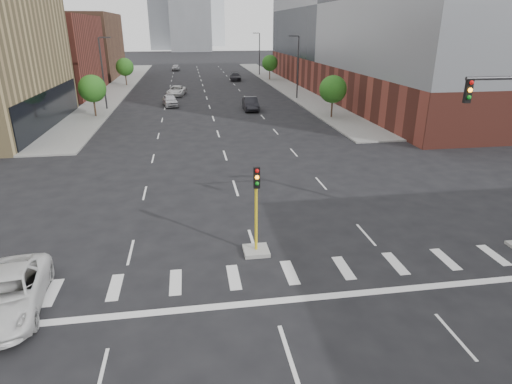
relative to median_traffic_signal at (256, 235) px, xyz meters
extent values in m
cube|color=gray|center=(-15.00, 65.03, -0.90)|extent=(5.00, 92.00, 0.15)
cube|color=gray|center=(15.00, 65.03, -0.90)|extent=(5.00, 92.00, 0.15)
cube|color=brown|center=(-27.50, 57.03, 5.03)|extent=(20.00, 22.00, 12.00)
cube|color=brown|center=(-27.50, 83.03, 5.53)|extent=(20.00, 24.00, 13.00)
cube|color=brown|center=(29.50, 51.03, 1.53)|extent=(24.00, 70.00, 5.00)
cube|color=slate|center=(29.50, 51.03, 12.53)|extent=(24.00, 70.00, 17.00)
cube|color=#999993|center=(0.00, 0.03, -0.87)|extent=(1.20, 1.20, 0.20)
cylinder|color=gold|center=(0.00, 0.03, 0.83)|extent=(0.14, 0.14, 3.20)
cube|color=black|center=(0.00, -0.15, 2.93)|extent=(0.28, 0.18, 1.00)
sphere|color=red|center=(0.00, -0.25, 3.28)|extent=(0.18, 0.18, 0.18)
sphere|color=orange|center=(0.00, -0.25, 2.98)|extent=(0.18, 0.18, 0.18)
sphere|color=#0C7F19|center=(0.00, -0.25, 2.68)|extent=(0.18, 0.18, 0.18)
cube|color=black|center=(8.70, -1.47, 6.73)|extent=(0.28, 0.18, 1.00)
sphere|color=red|center=(8.70, -1.59, 7.08)|extent=(0.18, 0.18, 0.18)
sphere|color=orange|center=(8.70, -1.59, 6.78)|extent=(0.18, 0.18, 0.18)
sphere|color=#0C7F19|center=(8.70, -1.59, 6.48)|extent=(0.18, 0.18, 0.18)
cylinder|color=#2D2D30|center=(13.50, 46.03, 3.53)|extent=(0.20, 0.20, 9.00)
cube|color=#2D2D30|center=(12.70, 46.03, 8.03)|extent=(1.40, 0.22, 0.15)
cylinder|color=#2D2D30|center=(13.50, 81.03, 3.53)|extent=(0.20, 0.20, 9.00)
cube|color=#2D2D30|center=(12.70, 81.03, 8.03)|extent=(1.40, 0.22, 0.15)
cylinder|color=#2D2D30|center=(-13.50, 41.03, 3.53)|extent=(0.20, 0.20, 9.00)
cube|color=#2D2D30|center=(-12.70, 41.03, 8.03)|extent=(1.40, 0.22, 0.15)
cylinder|color=#382619|center=(-14.00, 36.03, 0.05)|extent=(0.20, 0.20, 1.75)
sphere|color=#1A5416|center=(-14.00, 36.03, 2.43)|extent=(3.20, 3.20, 3.20)
cylinder|color=#382619|center=(-14.00, 66.03, 0.05)|extent=(0.20, 0.20, 1.75)
sphere|color=#1A5416|center=(-14.00, 66.03, 2.43)|extent=(3.20, 3.20, 3.20)
cylinder|color=#382619|center=(14.00, 31.03, 0.05)|extent=(0.20, 0.20, 1.75)
sphere|color=#1A5416|center=(14.00, 31.03, 2.43)|extent=(3.20, 3.20, 3.20)
cylinder|color=#382619|center=(14.00, 71.03, 0.05)|extent=(0.20, 0.20, 1.75)
sphere|color=#1A5416|center=(14.00, 71.03, 2.43)|extent=(3.20, 3.20, 3.20)
imported|color=silver|center=(-5.32, 42.58, -0.18)|extent=(2.58, 4.87, 1.58)
imported|color=black|center=(5.19, 37.77, -0.14)|extent=(1.89, 5.11, 1.67)
imported|color=white|center=(-4.62, 52.34, -0.22)|extent=(3.28, 5.72, 1.50)
imported|color=black|center=(6.94, 71.45, -0.21)|extent=(2.50, 5.38, 1.52)
imported|color=#A09FA4|center=(-5.49, 95.21, -0.20)|extent=(1.95, 4.56, 1.54)
imported|color=silver|center=(-10.00, -2.97, -0.23)|extent=(3.08, 5.62, 1.49)
camera|label=1|loc=(-2.83, -17.95, 9.19)|focal=30.00mm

